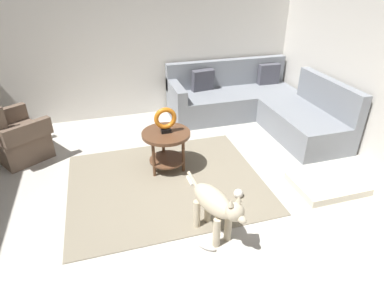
# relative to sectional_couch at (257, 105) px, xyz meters

# --- Properties ---
(ground_plane) EXTENTS (6.00, 6.00, 0.10)m
(ground_plane) POSITION_rel_sectional_couch_xyz_m (-1.99, -2.02, -0.34)
(ground_plane) COLOR beige
(wall_back) EXTENTS (6.00, 0.12, 2.70)m
(wall_back) POSITION_rel_sectional_couch_xyz_m (-1.99, 0.92, 1.06)
(wall_back) COLOR silver
(wall_back) RESTS_ON ground_plane
(area_rug) EXTENTS (2.30, 1.90, 0.01)m
(area_rug) POSITION_rel_sectional_couch_xyz_m (-1.84, -1.32, -0.28)
(area_rug) COLOR gray
(area_rug) RESTS_ON ground_plane
(sectional_couch) EXTENTS (2.20, 2.25, 0.88)m
(sectional_couch) POSITION_rel_sectional_couch_xyz_m (0.00, 0.00, 0.00)
(sectional_couch) COLOR gray
(sectional_couch) RESTS_ON ground_plane
(armchair) EXTENTS (0.94, 1.00, 0.88)m
(armchair) POSITION_rel_sectional_couch_xyz_m (-3.63, -0.20, 0.03)
(armchair) COLOR brown
(armchair) RESTS_ON ground_plane
(side_table) EXTENTS (0.60, 0.60, 0.54)m
(side_table) POSITION_rel_sectional_couch_xyz_m (-1.75, -1.03, 0.13)
(side_table) COLOR brown
(side_table) RESTS_ON ground_plane
(torus_sculpture) EXTENTS (0.28, 0.08, 0.33)m
(torus_sculpture) POSITION_rel_sectional_couch_xyz_m (-1.75, -1.03, 0.42)
(torus_sculpture) COLOR black
(torus_sculpture) RESTS_ON side_table
(dog_bed_mat) EXTENTS (0.80, 0.60, 0.09)m
(dog_bed_mat) POSITION_rel_sectional_couch_xyz_m (-0.01, -1.94, -0.24)
(dog_bed_mat) COLOR beige
(dog_bed_mat) RESTS_ON ground_plane
(dog) EXTENTS (0.38, 0.82, 0.63)m
(dog) POSITION_rel_sectional_couch_xyz_m (-1.57, -2.31, 0.09)
(dog) COLOR beige
(dog) RESTS_ON ground_plane
(dog_toy_ball) EXTENTS (0.11, 0.11, 0.11)m
(dog_toy_ball) POSITION_rel_sectional_couch_xyz_m (-1.10, -1.83, -0.24)
(dog_toy_ball) COLOR silver
(dog_toy_ball) RESTS_ON ground_plane
(dog_toy_rope) EXTENTS (0.06, 0.19, 0.05)m
(dog_toy_rope) POSITION_rel_sectional_couch_xyz_m (-1.55, -1.40, -0.26)
(dog_toy_rope) COLOR silver
(dog_toy_rope) RESTS_ON ground_plane
(dog_toy_bone) EXTENTS (0.17, 0.17, 0.06)m
(dog_toy_bone) POSITION_rel_sectional_couch_xyz_m (-1.70, -2.46, -0.26)
(dog_toy_bone) COLOR silver
(dog_toy_bone) RESTS_ON ground_plane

